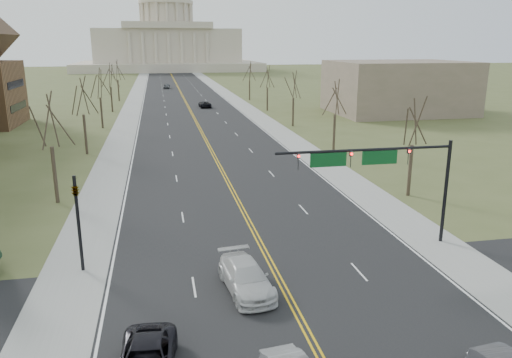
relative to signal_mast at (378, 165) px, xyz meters
name	(u,v)px	position (x,y,z in m)	size (l,w,h in m)	color
road	(184,99)	(-7.45, 96.50, -5.76)	(20.00, 380.00, 0.01)	black
cross_road	(298,314)	(-7.45, -7.50, -5.76)	(120.00, 14.00, 0.01)	black
sidewalk_left	(135,100)	(-19.45, 96.50, -5.75)	(4.00, 380.00, 0.03)	gray
sidewalk_right	(232,98)	(4.55, 96.50, -5.75)	(4.00, 380.00, 0.03)	gray
center_line	(184,99)	(-7.45, 96.50, -5.75)	(0.42, 380.00, 0.01)	gold
edge_line_left	(144,99)	(-17.25, 96.50, -5.75)	(0.15, 380.00, 0.01)	silver
edge_line_right	(223,98)	(2.35, 96.50, -5.75)	(0.15, 380.00, 0.01)	silver
capitol	(168,41)	(-7.45, 236.41, 8.44)	(90.00, 60.00, 50.00)	#BFB29F
signal_mast	(378,165)	(0.00, 0.00, 0.00)	(12.12, 0.44, 7.20)	black
signal_left	(78,213)	(-18.95, 0.00, -2.05)	(0.32, 0.36, 6.00)	black
tree_r_0	(414,124)	(8.05, 10.50, 0.79)	(3.74, 3.74, 8.50)	#33291E
tree_l_0	(49,123)	(-22.95, 14.50, 1.18)	(3.96, 3.96, 9.00)	#33291E
tree_r_1	(336,100)	(8.05, 30.50, 0.79)	(3.74, 3.74, 8.50)	#33291E
tree_l_1	(82,98)	(-22.95, 34.50, 1.18)	(3.96, 3.96, 9.00)	#33291E
tree_r_2	(294,86)	(8.05, 50.50, 0.79)	(3.74, 3.74, 8.50)	#33291E
tree_l_2	(99,85)	(-22.95, 54.50, 1.18)	(3.96, 3.96, 9.00)	#33291E
tree_r_3	(267,78)	(8.05, 70.50, 0.79)	(3.74, 3.74, 8.50)	#33291E
tree_l_3	(110,77)	(-22.95, 74.50, 1.18)	(3.96, 3.96, 9.00)	#33291E
tree_r_4	(250,73)	(8.05, 90.50, 0.79)	(3.74, 3.74, 8.50)	#33291E
tree_l_4	(117,71)	(-22.95, 94.50, 1.18)	(3.96, 3.96, 9.00)	#33291E
bldg_right_mass	(398,87)	(32.55, 62.50, -0.76)	(25.00, 20.00, 10.00)	#6B5F4C
car_sb_inner_second	(246,277)	(-9.60, -4.48, -4.94)	(2.26, 5.56, 1.61)	silver
car_far_nb	(205,104)	(-4.01, 78.33, -5.06)	(2.30, 4.99, 1.39)	black
car_far_sb	(167,86)	(-11.02, 126.30, -4.99)	(1.79, 4.45, 1.52)	#52555A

